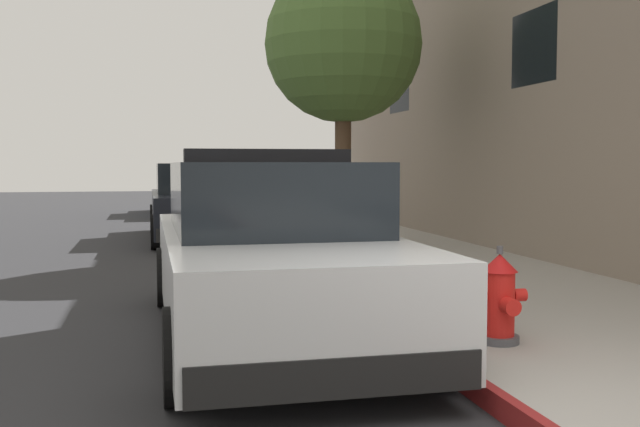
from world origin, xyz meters
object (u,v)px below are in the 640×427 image
(parked_car_silver_ahead, at_px, (198,203))
(fire_hydrant, at_px, (500,299))
(street_tree, at_px, (343,45))
(police_cruiser, at_px, (270,254))
(parked_car_dark_far, at_px, (189,190))

(parked_car_silver_ahead, bearing_deg, fire_hydrant, -80.70)
(fire_hydrant, height_order, street_tree, street_tree)
(parked_car_silver_ahead, relative_size, street_tree, 1.01)
(parked_car_silver_ahead, xyz_separation_m, fire_hydrant, (1.66, -10.10, -0.24))
(street_tree, bearing_deg, fire_hydrant, -94.98)
(police_cruiser, xyz_separation_m, fire_hydrant, (1.60, -1.25, -0.24))
(parked_car_dark_far, relative_size, street_tree, 1.01)
(parked_car_silver_ahead, distance_m, parked_car_dark_far, 7.82)
(parked_car_silver_ahead, height_order, fire_hydrant, parked_car_silver_ahead)
(fire_hydrant, bearing_deg, parked_car_dark_far, 94.58)
(police_cruiser, bearing_deg, fire_hydrant, -38.00)
(fire_hydrant, relative_size, street_tree, 0.16)
(parked_car_dark_far, distance_m, street_tree, 11.43)
(parked_car_dark_far, relative_size, fire_hydrant, 6.37)
(police_cruiser, xyz_separation_m, street_tree, (2.22, 5.79, 2.83))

